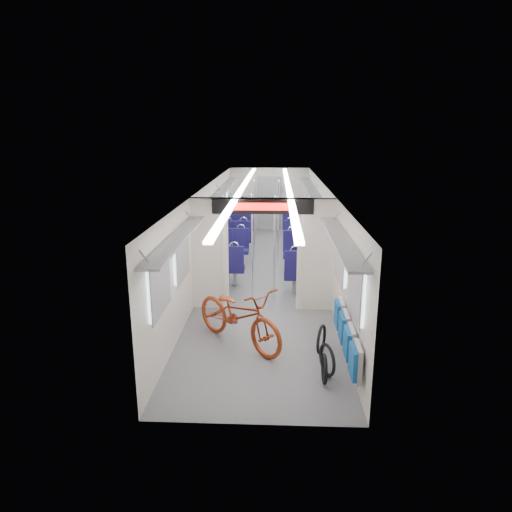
# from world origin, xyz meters

# --- Properties ---
(carriage) EXTENTS (12.00, 12.02, 2.31)m
(carriage) POSITION_xyz_m (0.00, -0.27, 1.50)
(carriage) COLOR #515456
(carriage) RESTS_ON ground
(bicycle) EXTENTS (1.98, 1.94, 1.08)m
(bicycle) POSITION_xyz_m (-0.35, -3.75, 0.54)
(bicycle) COLOR maroon
(bicycle) RESTS_ON ground
(flip_bench) EXTENTS (0.12, 2.09, 0.49)m
(flip_bench) POSITION_xyz_m (1.35, -4.57, 0.58)
(flip_bench) COLOR gray
(flip_bench) RESTS_ON carriage
(bike_hoop_a) EXTENTS (0.06, 0.45, 0.45)m
(bike_hoop_a) POSITION_xyz_m (0.99, -4.96, 0.20)
(bike_hoop_a) COLOR black
(bike_hoop_a) RESTS_ON ground
(bike_hoop_b) EXTENTS (0.22, 0.50, 0.51)m
(bike_hoop_b) POSITION_xyz_m (1.06, -4.74, 0.23)
(bike_hoop_b) COLOR black
(bike_hoop_b) RESTS_ON ground
(bike_hoop_c) EXTENTS (0.22, 0.49, 0.50)m
(bike_hoop_c) POSITION_xyz_m (1.04, -4.03, 0.23)
(bike_hoop_c) COLOR black
(bike_hoop_c) RESTS_ON ground
(seat_bay_near_left) EXTENTS (0.92, 2.13, 1.12)m
(seat_bay_near_left) POSITION_xyz_m (-0.93, 0.27, 0.55)
(seat_bay_near_left) COLOR #120E3E
(seat_bay_near_left) RESTS_ON ground
(seat_bay_near_right) EXTENTS (0.95, 2.25, 1.15)m
(seat_bay_near_right) POSITION_xyz_m (0.93, -0.17, 0.57)
(seat_bay_near_right) COLOR #120E3E
(seat_bay_near_right) RESTS_ON ground
(seat_bay_far_left) EXTENTS (0.94, 2.19, 1.14)m
(seat_bay_far_left) POSITION_xyz_m (-0.93, 3.35, 0.56)
(seat_bay_far_left) COLOR #120E3E
(seat_bay_far_left) RESTS_ON ground
(seat_bay_far_right) EXTENTS (0.89, 1.97, 1.07)m
(seat_bay_far_right) POSITION_xyz_m (0.93, 3.66, 0.53)
(seat_bay_far_right) COLOR #120E3E
(seat_bay_far_right) RESTS_ON ground
(stanchion_near_left) EXTENTS (0.04, 0.04, 2.30)m
(stanchion_near_left) POSITION_xyz_m (-0.25, -1.33, 1.15)
(stanchion_near_left) COLOR silver
(stanchion_near_left) RESTS_ON ground
(stanchion_near_right) EXTENTS (0.04, 0.04, 2.30)m
(stanchion_near_right) POSITION_xyz_m (0.23, -1.68, 1.15)
(stanchion_near_right) COLOR silver
(stanchion_near_right) RESTS_ON ground
(stanchion_far_left) EXTENTS (0.04, 0.04, 2.30)m
(stanchion_far_left) POSITION_xyz_m (-0.34, 1.65, 1.15)
(stanchion_far_left) COLOR silver
(stanchion_far_left) RESTS_ON ground
(stanchion_far_right) EXTENTS (0.04, 0.04, 2.30)m
(stanchion_far_right) POSITION_xyz_m (0.32, 1.56, 1.15)
(stanchion_far_right) COLOR silver
(stanchion_far_right) RESTS_ON ground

